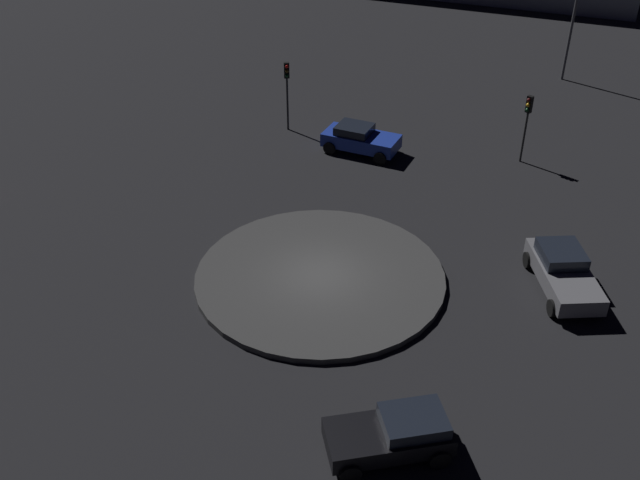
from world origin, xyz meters
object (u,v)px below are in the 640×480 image
car_black (394,434)px  car_grey (563,271)px  car_blue (360,139)px  traffic_light_northeast (287,83)px  traffic_light_southeast (527,115)px

car_black → car_grey: (10.75, -3.87, 0.05)m
car_blue → traffic_light_northeast: 5.46m
car_grey → traffic_light_northeast: traffic_light_northeast is taller
car_blue → traffic_light_southeast: traffic_light_southeast is taller
car_grey → traffic_light_southeast: traffic_light_southeast is taller
car_blue → car_grey: 14.67m
car_grey → traffic_light_northeast: 19.54m
car_grey → traffic_light_southeast: 11.53m
traffic_light_northeast → car_blue: bearing=46.8°
car_blue → traffic_light_southeast: (2.17, -8.46, 1.88)m
car_grey → traffic_light_southeast: size_ratio=1.31×
car_blue → traffic_light_northeast: bearing=168.8°
car_black → traffic_light_northeast: bearing=-91.0°
car_blue → traffic_light_southeast: bearing=17.2°
car_grey → traffic_light_northeast: bearing=-145.7°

